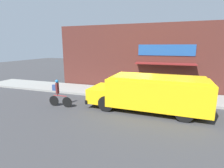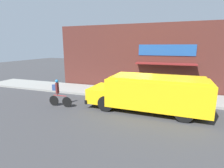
# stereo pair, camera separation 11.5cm
# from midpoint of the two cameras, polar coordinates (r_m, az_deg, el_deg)

# --- Properties ---
(ground_plane) EXTENTS (70.00, 70.00, 0.00)m
(ground_plane) POSITION_cam_midpoint_polar(r_m,az_deg,el_deg) (12.17, 6.65, -5.33)
(ground_plane) COLOR #38383A
(sidewalk) EXTENTS (28.00, 2.88, 0.16)m
(sidewalk) POSITION_cam_midpoint_polar(r_m,az_deg,el_deg) (13.50, 8.03, -3.25)
(sidewalk) COLOR gray
(sidewalk) RESTS_ON ground_plane
(storefront) EXTENTS (14.68, 1.02, 5.42)m
(storefront) POSITION_cam_midpoint_polar(r_m,az_deg,el_deg) (14.60, 9.90, 8.35)
(storefront) COLOR #4C231E
(storefront) RESTS_ON ground_plane
(school_bus) EXTENTS (6.79, 2.97, 2.01)m
(school_bus) POSITION_cam_midpoint_polar(r_m,az_deg,el_deg) (10.22, 12.84, -2.64)
(school_bus) COLOR yellow
(school_bus) RESTS_ON ground_plane
(cyclist) EXTENTS (1.57, 0.20, 1.68)m
(cyclist) POSITION_cam_midpoint_polar(r_m,az_deg,el_deg) (11.22, -16.89, -3.03)
(cyclist) COLOR black
(cyclist) RESTS_ON ground_plane
(trash_bin) EXTENTS (0.64, 0.64, 0.87)m
(trash_bin) POSITION_cam_midpoint_polar(r_m,az_deg,el_deg) (13.90, 1.44, -0.49)
(trash_bin) COLOR #2D5138
(trash_bin) RESTS_ON sidewalk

